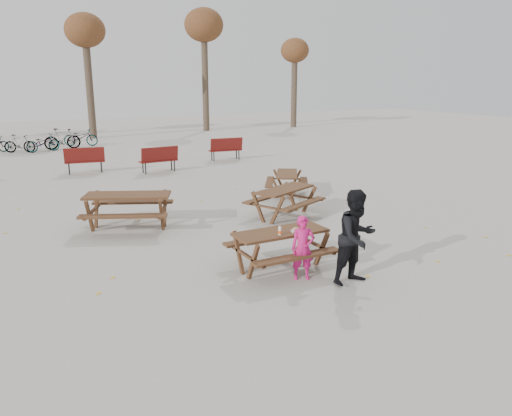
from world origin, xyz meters
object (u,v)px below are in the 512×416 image
picnic_table_east (284,203)px  main_picnic_table (280,240)px  adult (357,237)px  picnic_table_far (287,184)px  soda_bottle (280,231)px  child (303,248)px  food_tray (296,231)px  picnic_table_north (128,212)px

picnic_table_east → main_picnic_table: bearing=-146.4°
adult → picnic_table_far: 7.14m
soda_bottle → child: 0.53m
food_tray → child: child is taller
picnic_table_east → picnic_table_far: bearing=33.2°
soda_bottle → child: size_ratio=0.14×
main_picnic_table → picnic_table_north: bearing=115.1°
adult → picnic_table_east: adult is taller
child → picnic_table_east: bearing=87.3°
child → picnic_table_north: 5.09m
main_picnic_table → adult: bearing=-54.0°
picnic_table_far → main_picnic_table: bearing=179.8°
soda_bottle → picnic_table_east: 4.08m
food_tray → picnic_table_east: bearing=61.9°
main_picnic_table → food_tray: 0.35m
main_picnic_table → adult: 1.49m
soda_bottle → picnic_table_far: 6.71m
main_picnic_table → child: 0.60m
food_tray → child: (-0.11, -0.42, -0.20)m
soda_bottle → picnic_table_far: bearing=57.4°
adult → picnic_table_north: adult is taller
picnic_table_north → child: bearing=-42.1°
child → picnic_table_far: bearing=84.9°
picnic_table_east → soda_bottle: bearing=-146.5°
main_picnic_table → picnic_table_east: 3.81m
soda_bottle → child: (0.26, -0.39, -0.25)m
picnic_table_north → adult: bearing=-37.9°
picnic_table_north → picnic_table_far: picnic_table_north is taller
food_tray → soda_bottle: 0.38m
main_picnic_table → adult: size_ratio=1.04×
picnic_table_east → adult: bearing=-129.0°
main_picnic_table → food_tray: (0.23, -0.17, 0.21)m
adult → picnic_table_east: (1.17, 4.40, -0.47)m
food_tray → soda_bottle: soda_bottle is taller
food_tray → picnic_table_east: 3.85m
main_picnic_table → picnic_table_far: bearing=57.5°
main_picnic_table → picnic_table_far: (3.47, 5.44, -0.23)m
child → adult: adult is taller
child → picnic_table_far: 6.90m
child → picnic_table_north: size_ratio=0.59×
main_picnic_table → picnic_table_north: size_ratio=0.89×
food_tray → adult: bearing=-58.3°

